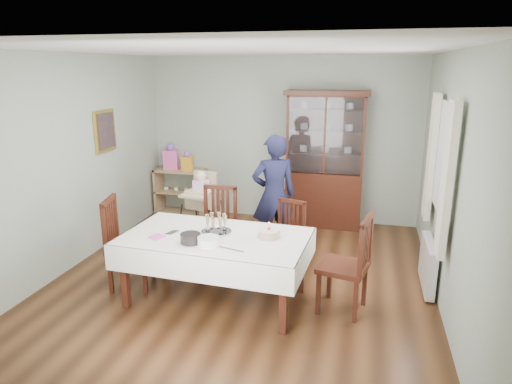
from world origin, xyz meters
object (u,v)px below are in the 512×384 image
(birthday_cake, at_px, (269,234))
(chair_far_left, at_px, (217,244))
(chair_end_left, at_px, (130,260))
(dining_table, at_px, (216,268))
(gift_bag_pink, at_px, (171,158))
(sideboard, at_px, (181,191))
(chair_far_right, at_px, (286,250))
(champagne_tray, at_px, (216,227))
(woman, at_px, (274,195))
(gift_bag_orange, at_px, (187,162))
(high_chair, at_px, (202,217))
(china_cabinet, at_px, (325,158))
(chair_end_right, at_px, (344,282))

(birthday_cake, bearing_deg, chair_far_left, 136.94)
(chair_end_left, bearing_deg, dining_table, -107.72)
(chair_end_left, height_order, gift_bag_pink, gift_bag_pink)
(sideboard, height_order, chair_far_left, chair_far_left)
(chair_far_right, bearing_deg, champagne_tray, -109.87)
(chair_far_left, relative_size, woman, 0.62)
(champagne_tray, bearing_deg, gift_bag_orange, 117.83)
(chair_far_right, relative_size, gift_bag_orange, 2.66)
(sideboard, relative_size, high_chair, 0.81)
(chair_far_right, height_order, champagne_tray, champagne_tray)
(woman, bearing_deg, chair_far_left, 19.98)
(china_cabinet, xyz_separation_m, high_chair, (-1.61, -1.32, -0.69))
(high_chair, xyz_separation_m, champagne_tray, (0.69, -1.39, 0.39))
(champagne_tray, relative_size, birthday_cake, 1.26)
(sideboard, xyz_separation_m, birthday_cake, (2.18, -2.77, 0.41))
(chair_end_left, bearing_deg, high_chair, -28.95)
(high_chair, bearing_deg, china_cabinet, 49.28)
(chair_end_right, bearing_deg, china_cabinet, -157.41)
(chair_far_right, xyz_separation_m, chair_end_right, (0.78, -0.86, 0.05))
(high_chair, distance_m, gift_bag_orange, 1.61)
(china_cabinet, xyz_separation_m, chair_end_right, (0.49, -2.70, -0.80))
(china_cabinet, bearing_deg, sideboard, 179.51)
(high_chair, height_order, champagne_tray, high_chair)
(sideboard, bearing_deg, dining_table, -60.50)
(sideboard, xyz_separation_m, chair_far_right, (2.21, -1.86, -0.14))
(champagne_tray, bearing_deg, dining_table, -78.06)
(dining_table, relative_size, champagne_tray, 6.11)
(chair_far_left, relative_size, high_chair, 0.93)
(gift_bag_pink, bearing_deg, birthday_cake, -49.66)
(chair_end_right, distance_m, gift_bag_pink, 4.20)
(chair_far_left, xyz_separation_m, high_chair, (-0.43, 0.62, 0.13))
(champagne_tray, bearing_deg, chair_far_left, 108.56)
(sideboard, bearing_deg, chair_end_left, -79.74)
(chair_far_left, bearing_deg, birthday_cake, -44.73)
(chair_end_left, bearing_deg, china_cabinet, -49.40)
(high_chair, relative_size, gift_bag_pink, 2.45)
(sideboard, relative_size, birthday_cake, 3.36)
(chair_end_left, bearing_deg, woman, -59.70)
(china_cabinet, relative_size, high_chair, 1.95)
(chair_end_left, height_order, birthday_cake, chair_end_left)
(chair_end_left, xyz_separation_m, woman, (1.45, 1.36, 0.52))
(chair_far_right, xyz_separation_m, birthday_cake, (-0.03, -0.91, 0.54))
(champagne_tray, bearing_deg, chair_end_right, 0.52)
(champagne_tray, relative_size, gift_bag_orange, 1.01)
(sideboard, bearing_deg, birthday_cake, -51.78)
(birthday_cake, xyz_separation_m, gift_bag_orange, (-2.03, 2.75, 0.14))
(sideboard, bearing_deg, gift_bag_orange, -7.72)
(chair_far_left, distance_m, gift_bag_pink, 2.54)
(woman, distance_m, high_chair, 1.13)
(sideboard, xyz_separation_m, gift_bag_orange, (0.15, -0.02, 0.55))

